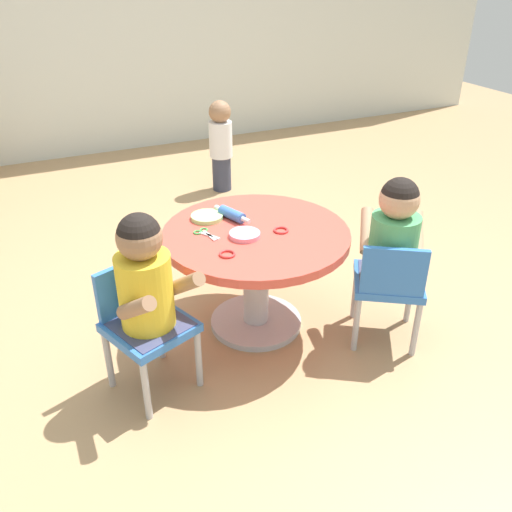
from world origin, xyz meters
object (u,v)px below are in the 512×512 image
(craft_table, at_px, (256,256))
(craft_scissors, at_px, (204,233))
(toddler_standing, at_px, (221,143))
(seated_child_left, at_px, (145,277))
(seated_child_right, at_px, (394,234))
(child_chair_right, at_px, (389,284))
(child_chair_left, at_px, (144,322))
(rolling_pin, at_px, (232,214))

(craft_table, distance_m, craft_scissors, 0.26)
(toddler_standing, bearing_deg, seated_child_left, -118.88)
(seated_child_right, bearing_deg, child_chair_right, -122.73)
(child_chair_left, xyz_separation_m, rolling_pin, (0.52, 0.34, 0.23))
(child_chair_left, bearing_deg, craft_scissors, 35.57)
(child_chair_right, bearing_deg, seated_child_left, 172.70)
(rolling_pin, bearing_deg, child_chair_right, -43.85)
(rolling_pin, bearing_deg, craft_scissors, -152.37)
(toddler_standing, xyz_separation_m, craft_scissors, (-0.71, -1.61, 0.15))
(seated_child_left, distance_m, child_chair_right, 1.08)
(craft_table, relative_size, craft_scissors, 5.91)
(child_chair_left, distance_m, craft_scissors, 0.48)
(child_chair_left, distance_m, seated_child_right, 1.11)
(child_chair_left, height_order, child_chair_right, same)
(seated_child_left, height_order, toddler_standing, seated_child_left)
(craft_table, height_order, rolling_pin, rolling_pin)
(child_chair_left, relative_size, seated_child_left, 1.05)
(seated_child_right, height_order, rolling_pin, seated_child_right)
(seated_child_right, bearing_deg, seated_child_left, 174.63)
(toddler_standing, relative_size, craft_scissors, 4.73)
(seated_child_left, distance_m, toddler_standing, 2.18)
(child_chair_right, xyz_separation_m, rolling_pin, (-0.53, 0.51, 0.23))
(child_chair_left, bearing_deg, child_chair_right, -9.18)
(toddler_standing, distance_m, craft_scissors, 1.76)
(seated_child_left, xyz_separation_m, toddler_standing, (1.05, 1.90, -0.17))
(craft_table, relative_size, seated_child_right, 1.65)
(seated_child_left, bearing_deg, seated_child_right, -5.37)
(seated_child_left, height_order, seated_child_right, same)
(craft_table, bearing_deg, craft_scissors, 161.61)
(craft_table, height_order, child_chair_right, child_chair_right)
(rolling_pin, xyz_separation_m, craft_scissors, (-0.17, -0.09, -0.02))
(craft_table, distance_m, seated_child_right, 0.62)
(child_chair_right, distance_m, seated_child_right, 0.23)
(seated_child_left, relative_size, seated_child_right, 1.00)
(craft_table, distance_m, rolling_pin, 0.23)
(craft_table, bearing_deg, child_chair_left, -162.32)
(child_chair_left, xyz_separation_m, child_chair_right, (1.06, -0.17, 0.00))
(craft_table, height_order, craft_scissors, craft_scissors)
(child_chair_right, bearing_deg, craft_table, 143.96)
(seated_child_right, xyz_separation_m, craft_scissors, (-0.72, 0.39, -0.02))
(craft_scissors, bearing_deg, craft_table, -18.39)
(child_chair_left, bearing_deg, rolling_pin, 33.17)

